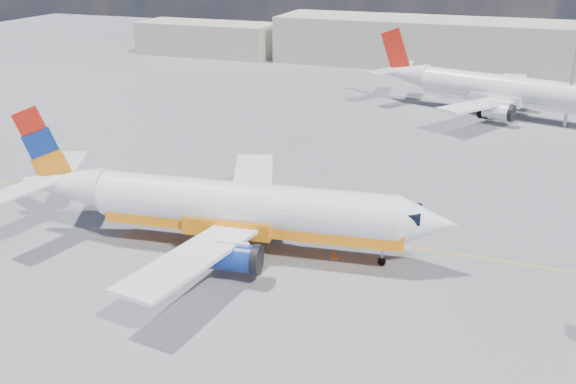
% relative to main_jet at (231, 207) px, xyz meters
% --- Properties ---
extents(ground, '(240.00, 240.00, 0.00)m').
position_rel_main_jet_xyz_m(ground, '(5.47, 1.77, -3.29)').
color(ground, '#5C5C61').
rests_on(ground, ground).
extents(taxi_line, '(70.00, 0.15, 0.01)m').
position_rel_main_jet_xyz_m(taxi_line, '(5.47, 4.77, -3.28)').
color(taxi_line, yellow).
rests_on(taxi_line, ground).
extents(terminal_main, '(70.00, 14.00, 8.00)m').
position_rel_main_jet_xyz_m(terminal_main, '(10.47, 76.77, 0.71)').
color(terminal_main, beige).
rests_on(terminal_main, ground).
extents(terminal_annex, '(26.00, 10.00, 6.00)m').
position_rel_main_jet_xyz_m(terminal_annex, '(-39.53, 73.77, -0.29)').
color(terminal_annex, beige).
rests_on(terminal_annex, ground).
extents(main_jet, '(32.55, 25.54, 9.86)m').
position_rel_main_jet_xyz_m(main_jet, '(0.00, 0.00, 0.00)').
color(main_jet, white).
rests_on(main_jet, ground).
extents(second_jet, '(32.70, 24.97, 9.88)m').
position_rel_main_jet_xyz_m(second_jet, '(15.59, 45.65, 0.01)').
color(second_jet, white).
rests_on(second_jet, ground).
extents(traffic_cone, '(0.39, 0.39, 0.54)m').
position_rel_main_jet_xyz_m(traffic_cone, '(7.40, 1.10, -3.02)').
color(traffic_cone, white).
rests_on(traffic_cone, ground).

